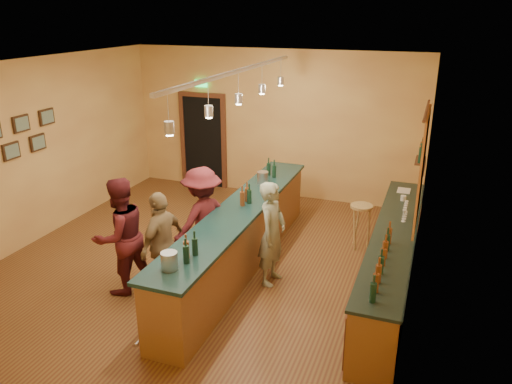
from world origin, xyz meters
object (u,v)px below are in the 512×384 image
(customer_c, at_px, (203,220))
(tasting_bar, at_px, (240,234))
(customer_b, at_px, (162,243))
(back_counter, at_px, (392,259))
(customer_a, at_px, (120,236))
(bar_stool, at_px, (361,213))
(bartender, at_px, (272,233))

(customer_c, bearing_deg, tasting_bar, 134.86)
(customer_b, bearing_deg, back_counter, 117.58)
(customer_a, relative_size, bar_stool, 2.21)
(customer_b, bearing_deg, bartender, 126.78)
(back_counter, height_order, customer_a, customer_a)
(customer_c, bearing_deg, customer_a, -14.94)
(tasting_bar, height_order, customer_b, customer_b)
(tasting_bar, distance_m, customer_c, 0.64)
(bartender, bearing_deg, back_counter, -72.40)
(customer_c, distance_m, bar_stool, 2.77)
(bartender, xyz_separation_m, customer_a, (-1.98, -1.00, 0.07))
(back_counter, bearing_deg, tasting_bar, -175.59)
(customer_a, height_order, customer_b, customer_a)
(customer_b, distance_m, customer_c, 0.88)
(back_counter, xyz_separation_m, customer_a, (-3.71, -1.41, 0.39))
(bartender, bearing_deg, customer_c, 93.31)
(customer_b, bearing_deg, customer_c, 170.89)
(customer_b, bearing_deg, tasting_bar, 149.71)
(back_counter, xyz_separation_m, customer_c, (-2.90, -0.39, 0.37))
(tasting_bar, bearing_deg, back_counter, 4.41)
(customer_a, bearing_deg, bartender, 139.87)
(tasting_bar, relative_size, bar_stool, 6.41)
(customer_b, height_order, bar_stool, customer_b)
(tasting_bar, bearing_deg, customer_c, -158.98)
(bar_stool, bearing_deg, tasting_bar, -139.83)
(customer_b, xyz_separation_m, customer_c, (0.23, 0.85, 0.06))
(bartender, height_order, customer_a, customer_a)
(tasting_bar, bearing_deg, bartender, -20.56)
(back_counter, bearing_deg, customer_c, -172.30)
(bar_stool, bearing_deg, bartender, -122.95)
(tasting_bar, xyz_separation_m, bartender, (0.61, -0.23, 0.20))
(customer_a, xyz_separation_m, bar_stool, (3.05, 2.65, -0.23))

